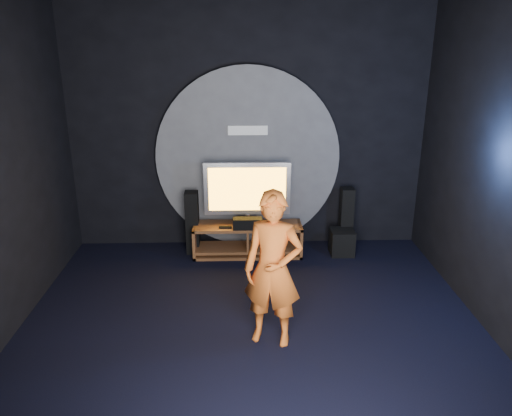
{
  "coord_description": "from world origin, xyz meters",
  "views": [
    {
      "loc": [
        -0.09,
        -4.47,
        2.99
      ],
      "look_at": [
        0.07,
        1.05,
        1.05
      ],
      "focal_mm": 35.0,
      "sensor_mm": 36.0,
      "label": 1
    }
  ],
  "objects_px": {
    "tv": "(247,191)",
    "player": "(273,270)",
    "subwoofer": "(342,242)",
    "tower_speaker_left": "(192,223)",
    "media_console": "(248,241)",
    "tower_speaker_right": "(346,218)"
  },
  "relations": [
    {
      "from": "media_console",
      "to": "player",
      "type": "bearing_deg",
      "value": -84.18
    },
    {
      "from": "tower_speaker_left",
      "to": "player",
      "type": "distance_m",
      "value": 2.45
    },
    {
      "from": "tower_speaker_left",
      "to": "subwoofer",
      "type": "height_order",
      "value": "tower_speaker_left"
    },
    {
      "from": "media_console",
      "to": "tv",
      "type": "relative_size",
      "value": 1.27
    },
    {
      "from": "tv",
      "to": "tower_speaker_left",
      "type": "height_order",
      "value": "tv"
    },
    {
      "from": "tv",
      "to": "player",
      "type": "height_order",
      "value": "player"
    },
    {
      "from": "subwoofer",
      "to": "player",
      "type": "bearing_deg",
      "value": -118.22
    },
    {
      "from": "tower_speaker_right",
      "to": "subwoofer",
      "type": "relative_size",
      "value": 2.52
    },
    {
      "from": "tv",
      "to": "media_console",
      "type": "bearing_deg",
      "value": -84.37
    },
    {
      "from": "subwoofer",
      "to": "media_console",
      "type": "bearing_deg",
      "value": 178.85
    },
    {
      "from": "subwoofer",
      "to": "player",
      "type": "distance_m",
      "value": 2.45
    },
    {
      "from": "tower_speaker_left",
      "to": "player",
      "type": "height_order",
      "value": "player"
    },
    {
      "from": "media_console",
      "to": "tv",
      "type": "bearing_deg",
      "value": 95.63
    },
    {
      "from": "media_console",
      "to": "tower_speaker_left",
      "type": "bearing_deg",
      "value": 173.29
    },
    {
      "from": "subwoofer",
      "to": "tv",
      "type": "bearing_deg",
      "value": 175.99
    },
    {
      "from": "tv",
      "to": "tower_speaker_right",
      "type": "bearing_deg",
      "value": 5.37
    },
    {
      "from": "tv",
      "to": "tower_speaker_right",
      "type": "xyz_separation_m",
      "value": [
        1.43,
        0.13,
        -0.48
      ]
    },
    {
      "from": "tv",
      "to": "player",
      "type": "bearing_deg",
      "value": -84.18
    },
    {
      "from": "media_console",
      "to": "tower_speaker_right",
      "type": "height_order",
      "value": "tower_speaker_right"
    },
    {
      "from": "tower_speaker_right",
      "to": "tower_speaker_left",
      "type": "bearing_deg",
      "value": -177.17
    },
    {
      "from": "tower_speaker_right",
      "to": "subwoofer",
      "type": "bearing_deg",
      "value": -111.67
    },
    {
      "from": "media_console",
      "to": "player",
      "type": "relative_size",
      "value": 0.95
    }
  ]
}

